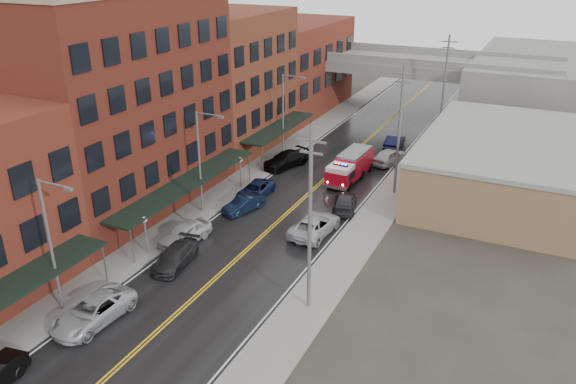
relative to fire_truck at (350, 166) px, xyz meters
The scene contains 32 objects.
road 7.07m from the fire_truck, 108.70° to the right, with size 11.00×160.00×0.02m, color black.
sidewalk_left 11.64m from the fire_truck, 145.44° to the right, with size 3.00×160.00×0.15m, color slate.
sidewalk_right 8.41m from the fire_truck, 52.24° to the right, with size 3.00×160.00×0.15m, color slate.
curb_left 10.33m from the fire_truck, 140.19° to the right, with size 0.30×160.00×0.15m, color gray.
curb_right 7.52m from the fire_truck, 62.39° to the right, with size 0.30×160.00×0.15m, color gray.
brick_building_b 21.96m from the fire_truck, 138.86° to the right, with size 9.00×20.00×18.00m, color #582217.
brick_building_c 17.13m from the fire_truck, 165.75° to the left, with size 9.00×15.00×15.00m, color brown.
brick_building_far 26.86m from the fire_truck, 125.90° to the left, with size 9.00×20.00×12.00m, color maroon.
tan_building 14.24m from the fire_truck, 14.02° to the left, with size 14.00×22.00×5.00m, color #90724D.
right_far_block 37.07m from the fire_truck, 64.74° to the left, with size 18.00×30.00×8.00m, color slate.
awning_1 16.75m from the fire_truck, 125.61° to the right, with size 2.60×18.00×3.09m.
awning_2 10.59m from the fire_truck, 157.90° to the left, with size 2.60×13.00×3.09m.
globe_lamp_1 22.31m from the fire_truck, 112.75° to the right, with size 0.44×0.44×3.12m.
globe_lamp_2 10.87m from the fire_truck, 142.73° to the right, with size 0.44×0.44×3.12m.
street_lamp_0 30.11m from the fire_truck, 107.07° to the right, with size 2.64×0.22×9.00m.
street_lamp_1 15.77m from the fire_truck, 124.92° to the right, with size 2.64×0.22×9.00m.
street_lamp_2 10.14m from the fire_truck, 158.57° to the left, with size 2.64×0.22×9.00m.
utility_pole_0 22.66m from the fire_truck, 76.99° to the right, with size 1.80×0.24×12.00m.
utility_pole_1 7.14m from the fire_truck, 17.38° to the right, with size 1.80×0.24×12.00m.
utility_pole_2 19.71m from the fire_truck, 74.89° to the left, with size 1.80×0.24×12.00m.
overpass 25.94m from the fire_truck, 94.99° to the left, with size 40.00×10.00×7.50m.
fire_truck is the anchor object (origin of this frame).
parked_car_left_2 29.32m from the fire_truck, 102.44° to the right, with size 2.58×5.60×1.56m, color #A8ABB0.
parked_car_left_3 21.69m from the fire_truck, 105.57° to the right, with size 1.96×4.82×1.40m, color black.
parked_car_left_4 19.22m from the fire_truck, 111.78° to the right, with size 1.92×4.78×1.63m, color #B5B5B5.
parked_car_left_5 12.37m from the fire_truck, 118.12° to the right, with size 1.44×4.13×1.36m, color black.
parked_car_left_6 10.10m from the fire_truck, 129.58° to the right, with size 2.20×4.77×1.33m, color #111B42.
parked_car_left_7 7.26m from the fire_truck, behind, with size 2.25×5.53×1.61m, color black.
parked_car_right_0 12.20m from the fire_truck, 83.50° to the right, with size 2.61×5.66×1.57m, color #A7A8AF.
parked_car_right_1 7.04m from the fire_truck, 73.80° to the right, with size 1.93×4.76×1.38m, color #252427.
parked_car_right_2 6.47m from the fire_truck, 68.95° to the left, with size 1.95×4.84×1.65m, color #B5B5B5.
parked_car_right_3 11.38m from the fire_truck, 83.03° to the left, with size 1.62×4.64×1.53m, color black.
Camera 1 is at (18.94, -12.61, 21.20)m, focal length 35.00 mm.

